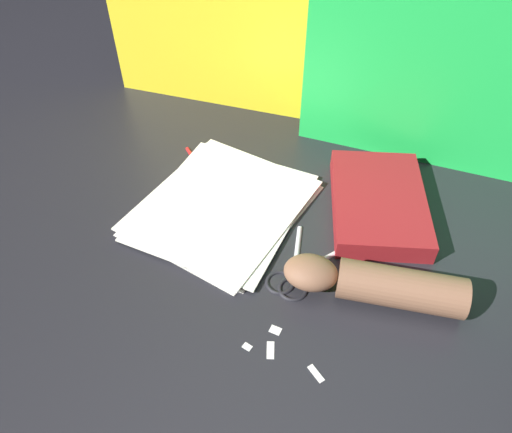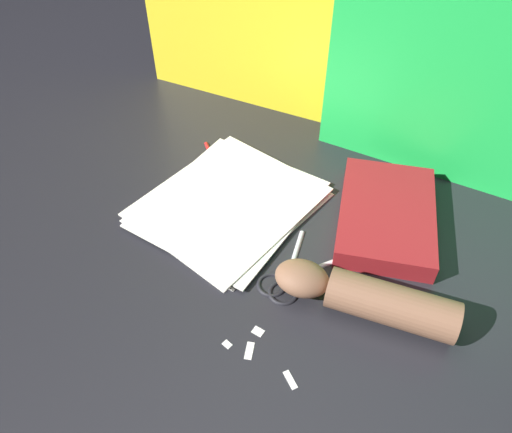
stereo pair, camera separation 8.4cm
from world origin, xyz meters
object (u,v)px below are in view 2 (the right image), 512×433
object	(u,v)px
scissors	(287,278)
hand_forearm	(367,297)
paper_stack	(229,203)
book_closed	(386,215)

from	to	relation	value
scissors	hand_forearm	distance (m)	0.13
paper_stack	book_closed	xyz separation A→B (m)	(0.26, 0.14, 0.01)
book_closed	hand_forearm	xyz separation A→B (m)	(0.06, -0.19, 0.01)
book_closed	hand_forearm	size ratio (longest dim) A/B	1.04
book_closed	paper_stack	bearing A→B (deg)	-151.86
hand_forearm	book_closed	bearing A→B (deg)	107.83
scissors	hand_forearm	bearing A→B (deg)	10.63
paper_stack	hand_forearm	xyz separation A→B (m)	(0.32, -0.05, 0.03)
scissors	hand_forearm	world-z (taller)	hand_forearm
book_closed	scissors	xyz separation A→B (m)	(-0.07, -0.21, -0.02)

